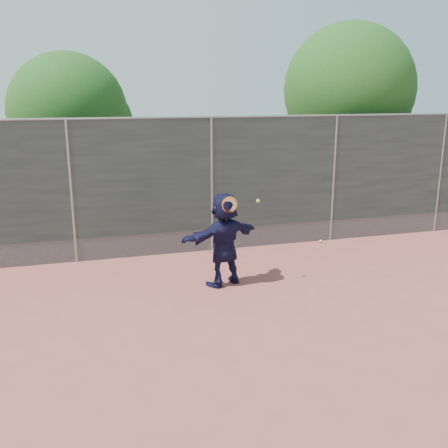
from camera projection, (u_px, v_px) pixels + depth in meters
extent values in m
plane|color=#9E4C42|center=(265.00, 312.00, 8.23)|extent=(80.00, 80.00, 0.00)
imported|color=black|center=(224.00, 239.00, 9.23)|extent=(1.71, 1.04, 1.76)
sphere|color=#C0E933|center=(321.00, 241.00, 12.04)|extent=(0.07, 0.07, 0.07)
cube|color=#38423D|center=(212.00, 175.00, 11.04)|extent=(20.00, 0.04, 2.50)
cube|color=slate|center=(212.00, 239.00, 11.42)|extent=(20.00, 0.03, 0.50)
cylinder|color=gray|center=(211.00, 117.00, 10.72)|extent=(20.00, 0.05, 0.05)
cylinder|color=gray|center=(71.00, 193.00, 10.31)|extent=(0.06, 0.06, 3.00)
cylinder|color=gray|center=(212.00, 186.00, 11.10)|extent=(0.06, 0.06, 3.00)
cylinder|color=gray|center=(333.00, 179.00, 11.89)|extent=(0.06, 0.06, 3.00)
cylinder|color=gray|center=(440.00, 174.00, 12.68)|extent=(0.06, 0.06, 3.00)
torus|color=#CE6313|center=(230.00, 205.00, 8.88)|extent=(0.29, 0.04, 0.29)
cylinder|color=beige|center=(230.00, 205.00, 8.88)|extent=(0.25, 0.02, 0.25)
cylinder|color=black|center=(227.00, 215.00, 8.93)|extent=(0.03, 0.13, 0.33)
sphere|color=#C0E933|center=(258.00, 201.00, 9.07)|extent=(0.07, 0.07, 0.07)
cylinder|color=#382314|center=(344.00, 172.00, 14.38)|extent=(0.28, 0.28, 2.60)
sphere|color=#23561C|center=(349.00, 89.00, 13.80)|extent=(3.60, 3.60, 3.60)
sphere|color=#23561C|center=(367.00, 103.00, 14.26)|extent=(2.52, 2.52, 2.52)
cylinder|color=#382314|center=(74.00, 186.00, 13.20)|extent=(0.28, 0.28, 2.20)
sphere|color=#23561C|center=(68.00, 112.00, 12.71)|extent=(3.00, 3.00, 3.00)
sphere|color=#23561C|center=(93.00, 123.00, 13.13)|extent=(2.10, 2.10, 2.10)
cone|color=#387226|center=(224.00, 245.00, 11.40)|extent=(0.03, 0.03, 0.26)
cone|color=#387226|center=(236.00, 243.00, 11.50)|extent=(0.03, 0.03, 0.30)
cone|color=#387226|center=(209.00, 247.00, 11.30)|extent=(0.03, 0.03, 0.22)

